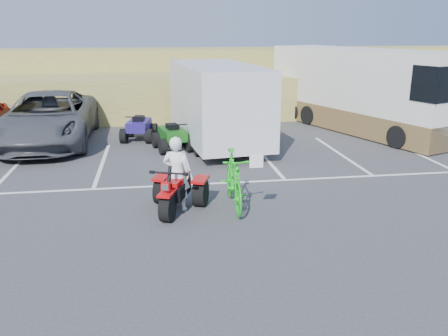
{
  "coord_description": "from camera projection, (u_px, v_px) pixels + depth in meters",
  "views": [
    {
      "loc": [
        -0.99,
        -10.22,
        4.23
      ],
      "look_at": [
        0.63,
        0.55,
        1.0
      ],
      "focal_mm": 38.0,
      "sensor_mm": 36.0,
      "label": 1
    }
  ],
  "objects": [
    {
      "name": "grey_pickup",
      "position": [
        48.0,
        118.0,
        17.84
      ],
      "size": [
        3.27,
        6.93,
        1.91
      ],
      "primitive_type": "imported",
      "rotation": [
        0.0,
        0.0,
        0.01
      ],
      "color": "#45484D",
      "rests_on": "ground"
    },
    {
      "name": "quad_atv_blue",
      "position": [
        140.0,
        140.0,
        18.58
      ],
      "size": [
        1.48,
        1.81,
        1.06
      ],
      "primitive_type": null,
      "rotation": [
        0.0,
        0.0,
        -0.18
      ],
      "color": "navy",
      "rests_on": "ground"
    },
    {
      "name": "grass_embankment",
      "position": [
        171.0,
        82.0,
        25.3
      ],
      "size": [
        40.0,
        8.5,
        3.1
      ],
      "color": "olive",
      "rests_on": "ground"
    },
    {
      "name": "rider",
      "position": [
        177.0,
        174.0,
        11.24
      ],
      "size": [
        0.77,
        0.63,
        1.81
      ],
      "primitive_type": "imported",
      "rotation": [
        0.0,
        0.0,
        2.8
      ],
      "color": "white",
      "rests_on": "ground"
    },
    {
      "name": "green_dirt_bike",
      "position": [
        234.0,
        180.0,
        11.49
      ],
      "size": [
        0.69,
        2.29,
        1.37
      ],
      "primitive_type": "imported",
      "rotation": [
        0.0,
        0.0,
        -0.02
      ],
      "color": "#14BF19",
      "rests_on": "ground"
    },
    {
      "name": "rv_motorhome",
      "position": [
        358.0,
        96.0,
        20.16
      ],
      "size": [
        5.47,
        9.54,
        3.35
      ],
      "rotation": [
        0.0,
        0.0,
        0.36
      ],
      "color": "silver",
      "rests_on": "ground"
    },
    {
      "name": "red_trike_atv",
      "position": [
        176.0,
        211.0,
        11.36
      ],
      "size": [
        1.83,
        2.1,
        1.14
      ],
      "primitive_type": null,
      "rotation": [
        0.0,
        0.0,
        -0.35
      ],
      "color": "#BB0A0B",
      "rests_on": "ground"
    },
    {
      "name": "ground",
      "position": [
        201.0,
        217.0,
        11.03
      ],
      "size": [
        100.0,
        100.0,
        0.0
      ],
      "primitive_type": "plane",
      "color": "#38383A",
      "rests_on": "ground"
    },
    {
      "name": "parking_stripes",
      "position": [
        215.0,
        167.0,
        15.01
      ],
      "size": [
        28.0,
        5.16,
        0.01
      ],
      "color": "white",
      "rests_on": "ground"
    },
    {
      "name": "cargo_trailer",
      "position": [
        217.0,
        102.0,
        17.53
      ],
      "size": [
        3.21,
        6.56,
        2.95
      ],
      "rotation": [
        0.0,
        0.0,
        0.11
      ],
      "color": "silver",
      "rests_on": "ground"
    },
    {
      "name": "quad_atv_green",
      "position": [
        173.0,
        150.0,
        17.1
      ],
      "size": [
        1.52,
        1.83,
        1.06
      ],
      "primitive_type": null,
      "rotation": [
        0.0,
        0.0,
        0.21
      ],
      "color": "#145212",
      "rests_on": "ground"
    }
  ]
}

